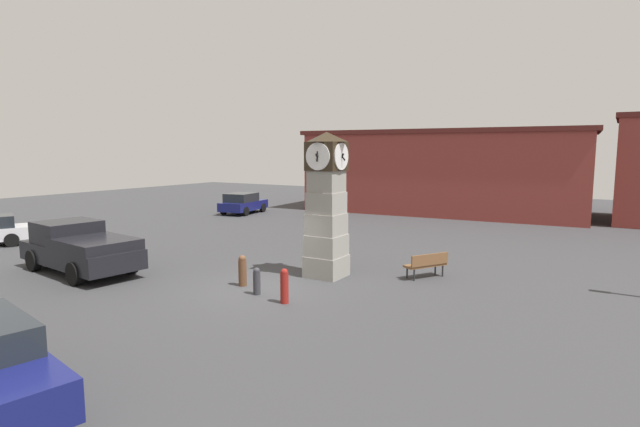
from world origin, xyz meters
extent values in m
plane|color=#38383A|center=(0.00, 0.00, 0.00)|extent=(79.65, 79.65, 0.00)
cube|color=gray|center=(1.06, 2.33, 0.38)|extent=(1.27, 1.27, 0.76)
cube|color=gray|center=(1.06, 2.33, 1.14)|extent=(1.21, 1.21, 0.76)
cube|color=gray|center=(1.06, 2.33, 1.91)|extent=(1.15, 1.15, 0.76)
cube|color=gray|center=(1.06, 2.33, 2.67)|extent=(1.09, 1.09, 0.76)
cube|color=gray|center=(1.06, 2.33, 3.43)|extent=(1.03, 1.03, 0.76)
cube|color=#2D2316|center=(1.06, 2.33, 4.32)|extent=(1.15, 1.15, 1.00)
cylinder|color=white|center=(1.06, 2.92, 4.32)|extent=(0.94, 0.04, 0.94)
cube|color=black|center=(1.06, 2.95, 4.32)|extent=(0.06, 0.21, 0.09)
cube|color=black|center=(1.06, 2.95, 4.32)|extent=(0.04, 0.23, 0.32)
cylinder|color=white|center=(1.06, 1.73, 4.32)|extent=(0.94, 0.04, 0.94)
cube|color=black|center=(1.06, 1.70, 4.32)|extent=(0.06, 0.16, 0.19)
cube|color=black|center=(1.06, 1.70, 4.32)|extent=(0.04, 0.08, 0.36)
cylinder|color=white|center=(1.65, 2.33, 4.32)|extent=(0.04, 0.94, 0.94)
cube|color=black|center=(1.68, 2.33, 4.32)|extent=(0.13, 0.06, 0.21)
cube|color=black|center=(1.68, 2.33, 4.32)|extent=(0.25, 0.04, 0.30)
cylinder|color=white|center=(0.47, 2.33, 4.32)|extent=(0.04, 0.94, 0.94)
cube|color=black|center=(0.44, 2.33, 4.32)|extent=(0.21, 0.06, 0.12)
cube|color=black|center=(0.44, 2.33, 4.32)|extent=(0.06, 0.04, 0.35)
pyramid|color=#2D2316|center=(1.06, 2.33, 4.99)|extent=(1.21, 1.21, 0.34)
cylinder|color=brown|center=(-0.70, -0.23, 0.44)|extent=(0.27, 0.27, 0.88)
sphere|color=brown|center=(-0.70, -0.23, 0.92)|extent=(0.25, 0.25, 0.25)
cylinder|color=#333338|center=(0.34, -0.77, 0.36)|extent=(0.23, 0.23, 0.73)
sphere|color=#333338|center=(0.34, -0.77, 0.76)|extent=(0.21, 0.21, 0.21)
cylinder|color=maroon|center=(1.61, -1.06, 0.45)|extent=(0.25, 0.25, 0.91)
sphere|color=maroon|center=(1.61, -1.06, 0.95)|extent=(0.22, 0.22, 0.22)
cylinder|color=black|center=(2.19, -8.31, 0.32)|extent=(0.67, 0.34, 0.64)
cylinder|color=black|center=(-0.43, -7.77, 0.32)|extent=(0.67, 0.34, 0.64)
cylinder|color=black|center=(-14.43, -0.62, 0.32)|extent=(0.47, 0.67, 0.64)
cylinder|color=black|center=(-15.95, 0.07, 0.32)|extent=(0.47, 0.67, 0.64)
cube|color=navy|center=(-13.21, 14.76, 0.58)|extent=(2.42, 4.12, 0.61)
cube|color=#1E2328|center=(-13.17, 14.47, 1.18)|extent=(2.02, 2.37, 0.60)
cylinder|color=black|center=(-14.27, 15.82, 0.32)|extent=(0.31, 0.67, 0.64)
cylinder|color=black|center=(-12.51, 16.08, 0.32)|extent=(0.31, 0.67, 0.64)
cylinder|color=black|center=(-13.92, 13.44, 0.32)|extent=(0.31, 0.67, 0.64)
cylinder|color=black|center=(-12.16, 13.70, 0.32)|extent=(0.31, 0.67, 0.64)
cube|color=black|center=(-7.05, -1.91, 0.70)|extent=(5.65, 2.81, 0.70)
cube|color=black|center=(-7.99, -1.79, 1.45)|extent=(2.14, 2.26, 0.80)
cube|color=black|center=(-5.97, -2.05, 1.23)|extent=(3.23, 2.50, 0.36)
cylinder|color=black|center=(-8.79, -2.72, 0.40)|extent=(0.83, 0.38, 0.80)
cylinder|color=black|center=(-8.53, -0.70, 0.40)|extent=(0.83, 0.38, 0.80)
cylinder|color=black|center=(-5.56, -3.12, 0.40)|extent=(0.83, 0.38, 0.80)
cylinder|color=black|center=(-5.31, -1.10, 0.40)|extent=(0.83, 0.38, 0.80)
cube|color=brown|center=(4.16, 4.04, 0.45)|extent=(1.26, 1.63, 0.08)
cube|color=brown|center=(4.37, 3.91, 0.70)|extent=(0.88, 1.40, 0.40)
cylinder|color=#262628|center=(4.32, 4.69, 0.23)|extent=(0.06, 0.06, 0.45)
cylinder|color=#262628|center=(3.65, 3.60, 0.23)|extent=(0.06, 0.06, 0.45)
cylinder|color=#262628|center=(4.66, 4.48, 0.23)|extent=(0.06, 0.06, 0.45)
cylinder|color=#262628|center=(3.99, 3.39, 0.23)|extent=(0.06, 0.06, 0.45)
cube|color=maroon|center=(-1.26, 23.82, 2.82)|extent=(19.65, 10.29, 5.63)
cube|color=#4F1E1B|center=(-1.26, 23.82, 5.78)|extent=(20.24, 10.60, 0.30)
camera|label=1|loc=(10.00, -12.81, 4.54)|focal=28.00mm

